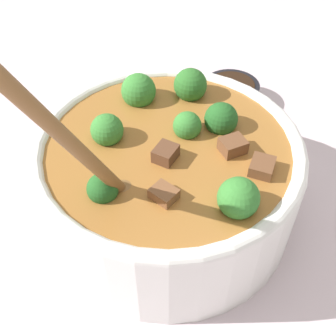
# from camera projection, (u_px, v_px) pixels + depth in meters

# --- Properties ---
(ground_plane) EXTENTS (4.00, 4.00, 0.00)m
(ground_plane) POSITION_uv_depth(u_px,v_px,m) (168.00, 210.00, 0.51)
(ground_plane) COLOR silver
(stew_bowl) EXTENTS (0.29, 0.28, 0.28)m
(stew_bowl) POSITION_uv_depth(u_px,v_px,m) (168.00, 172.00, 0.46)
(stew_bowl) COLOR white
(stew_bowl) RESTS_ON ground_plane
(condiment_bowl) EXTENTS (0.08, 0.08, 0.03)m
(condiment_bowl) POSITION_uv_depth(u_px,v_px,m) (231.00, 92.00, 0.64)
(condiment_bowl) COLOR black
(condiment_bowl) RESTS_ON ground_plane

